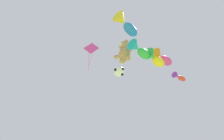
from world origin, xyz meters
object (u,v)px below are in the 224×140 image
object	(u,v)px
fish_kite_emerald	(140,50)
diamond_kite	(91,49)
fish_kite_cobalt	(126,25)
fish_kite_goldfin	(155,59)
teddy_bear_kite	(124,51)
fish_kite_magenta	(162,58)
fish_kite_crimson	(179,77)
soccer_ball_kite	(119,71)

from	to	relation	value
fish_kite_emerald	diamond_kite	world-z (taller)	diamond_kite
fish_kite_cobalt	fish_kite_goldfin	world-z (taller)	fish_kite_cobalt
teddy_bear_kite	fish_kite_magenta	xyz separation A→B (m)	(1.64, 3.67, 0.56)
fish_kite_cobalt	fish_kite_crimson	distance (m)	7.74
teddy_bear_kite	fish_kite_emerald	bearing A→B (deg)	14.46
teddy_bear_kite	fish_kite_cobalt	distance (m)	2.37
diamond_kite	fish_kite_cobalt	bearing A→B (deg)	-0.14
fish_kite_cobalt	fish_kite_magenta	distance (m)	5.28
soccer_ball_kite	fish_kite_emerald	distance (m)	2.38
fish_kite_emerald	diamond_kite	bearing A→B (deg)	-154.59
fish_kite_emerald	fish_kite_cobalt	bearing A→B (deg)	-80.49
fish_kite_cobalt	fish_kite_emerald	distance (m)	2.29
fish_kite_crimson	diamond_kite	bearing A→B (deg)	-121.23
teddy_bear_kite	fish_kite_emerald	xyz separation A→B (m)	(1.32, 0.34, -0.60)
teddy_bear_kite	fish_kite_emerald	size ratio (longest dim) A/B	1.05
teddy_bear_kite	fish_kite_crimson	xyz separation A→B (m)	(1.87, 6.04, -0.63)
fish_kite_magenta	fish_kite_crimson	world-z (taller)	fish_kite_magenta
soccer_ball_kite	diamond_kite	world-z (taller)	diamond_kite
teddy_bear_kite	fish_kite_goldfin	world-z (taller)	teddy_bear_kite
soccer_ball_kite	fish_kite_magenta	distance (m)	4.98
fish_kite_emerald	fish_kite_magenta	distance (m)	3.54
fish_kite_goldfin	fish_kite_crimson	world-z (taller)	fish_kite_goldfin
teddy_bear_kite	fish_kite_magenta	world-z (taller)	teddy_bear_kite
fish_kite_cobalt	diamond_kite	xyz separation A→B (m)	(-4.41, 0.01, 0.58)
fish_kite_goldfin	fish_kite_crimson	size ratio (longest dim) A/B	1.31
soccer_ball_kite	fish_kite_magenta	size ratio (longest dim) A/B	0.38
teddy_bear_kite	fish_kite_crimson	size ratio (longest dim) A/B	1.37
fish_kite_magenta	teddy_bear_kite	bearing A→B (deg)	-114.13
fish_kite_crimson	fish_kite_magenta	bearing A→B (deg)	-95.42
fish_kite_goldfin	fish_kite_emerald	bearing A→B (deg)	-95.90
diamond_kite	soccer_ball_kite	bearing A→B (deg)	37.20
teddy_bear_kite	soccer_ball_kite	size ratio (longest dim) A/B	2.50
soccer_ball_kite	diamond_kite	size ratio (longest dim) A/B	0.30
fish_kite_cobalt	fish_kite_magenta	world-z (taller)	fish_kite_magenta
fish_kite_goldfin	diamond_kite	xyz separation A→B (m)	(-4.28, -3.88, 1.50)
fish_kite_emerald	fish_kite_goldfin	world-z (taller)	fish_kite_goldfin
fish_kite_goldfin	diamond_kite	world-z (taller)	diamond_kite
fish_kite_cobalt	diamond_kite	world-z (taller)	diamond_kite
teddy_bear_kite	fish_kite_cobalt	bearing A→B (deg)	-44.35
fish_kite_magenta	fish_kite_emerald	bearing A→B (deg)	-95.58
teddy_bear_kite	fish_kite_magenta	bearing A→B (deg)	65.87
soccer_ball_kite	fish_kite_crimson	bearing A→B (deg)	67.16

